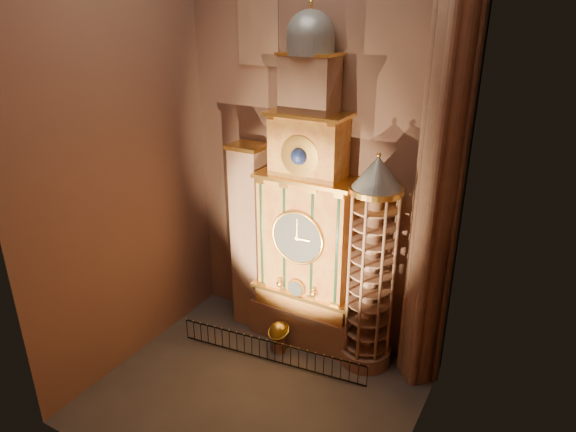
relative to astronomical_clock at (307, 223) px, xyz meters
The scene contains 11 objects.
floor 8.32m from the astronomical_clock, 90.00° to the right, with size 14.00×14.00×0.00m, color #383330.
wall_back 4.45m from the astronomical_clock, 90.00° to the left, with size 22.00×22.00×0.00m, color brown.
wall_left 9.61m from the astronomical_clock, 144.66° to the right, with size 22.00×22.00×0.00m, color brown.
wall_right 9.61m from the astronomical_clock, 35.34° to the right, with size 22.00×22.00×0.00m, color brown.
astronomical_clock is the anchor object (origin of this frame).
portrait_tower 3.73m from the astronomical_clock, behind, with size 1.80×1.60×10.20m.
stair_turret 3.78m from the astronomical_clock, ahead, with size 2.50×2.50×10.80m.
gothic_pier 7.48m from the astronomical_clock, ahead, with size 2.04×2.04×22.00m.
stained_glass_window 10.37m from the astronomical_clock, 163.43° to the left, with size 2.20×0.14×5.20m.
celestial_globe 5.96m from the astronomical_clock, 111.53° to the right, with size 1.45×1.41×1.67m.
iron_railing 6.64m from the astronomical_clock, 101.18° to the right, with size 9.75×1.16×1.17m.
Camera 1 is at (10.45, -15.60, 16.68)m, focal length 32.00 mm.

